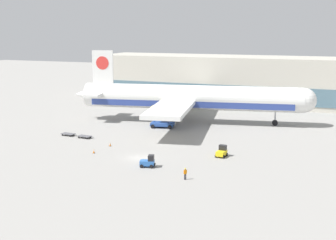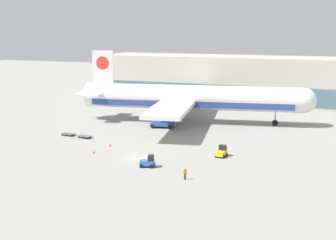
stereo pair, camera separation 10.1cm
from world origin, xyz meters
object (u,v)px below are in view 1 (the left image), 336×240
(airplane_main, at_px, (188,98))
(baggage_dolly_lead, at_px, (68,134))
(baggage_tug_mid, at_px, (148,162))
(baggage_dolly_second, at_px, (85,136))
(scissor_lift_loader, at_px, (162,119))
(baggage_tug_foreground, at_px, (222,152))
(traffic_cone_near, at_px, (110,144))
(ground_crew_near, at_px, (185,173))
(traffic_cone_far, at_px, (94,151))

(airplane_main, height_order, baggage_dolly_lead, airplane_main)
(baggage_tug_mid, height_order, baggage_dolly_lead, baggage_tug_mid)
(baggage_tug_mid, relative_size, baggage_dolly_second, 0.73)
(scissor_lift_loader, relative_size, baggage_dolly_second, 1.51)
(baggage_tug_foreground, distance_m, traffic_cone_near, 21.91)
(traffic_cone_near, bearing_deg, baggage_tug_mid, -38.61)
(airplane_main, relative_size, scissor_lift_loader, 10.17)
(baggage_tug_foreground, distance_m, baggage_tug_mid, 14.19)
(ground_crew_near, height_order, traffic_cone_far, ground_crew_near)
(baggage_tug_mid, bearing_deg, ground_crew_near, -42.16)
(baggage_tug_foreground, bearing_deg, baggage_dolly_lead, 88.29)
(baggage_tug_mid, bearing_deg, traffic_cone_far, 145.77)
(baggage_dolly_second, height_order, traffic_cone_far, traffic_cone_far)
(scissor_lift_loader, height_order, ground_crew_near, scissor_lift_loader)
(scissor_lift_loader, distance_m, baggage_tug_foreground, 27.01)
(traffic_cone_near, distance_m, traffic_cone_far, 5.64)
(baggage_tug_mid, distance_m, traffic_cone_near, 15.87)
(ground_crew_near, bearing_deg, traffic_cone_far, 108.06)
(baggage_tug_mid, height_order, traffic_cone_near, baggage_tug_mid)
(baggage_dolly_second, bearing_deg, baggage_tug_foreground, -0.68)
(airplane_main, bearing_deg, baggage_dolly_lead, -139.82)
(baggage_tug_foreground, bearing_deg, baggage_tug_mid, 142.89)
(traffic_cone_near, bearing_deg, baggage_dolly_second, 153.65)
(scissor_lift_loader, distance_m, baggage_tug_mid, 31.14)
(traffic_cone_near, bearing_deg, scissor_lift_loader, 81.91)
(scissor_lift_loader, bearing_deg, baggage_dolly_lead, -146.11)
(baggage_tug_foreground, height_order, baggage_dolly_lead, baggage_tug_foreground)
(ground_crew_near, bearing_deg, traffic_cone_near, 95.42)
(scissor_lift_loader, bearing_deg, airplane_main, 56.22)
(ground_crew_near, bearing_deg, baggage_tug_mid, 103.24)
(baggage_dolly_lead, xyz_separation_m, traffic_cone_far, (12.22, -10.28, -0.03))
(airplane_main, height_order, scissor_lift_loader, airplane_main)
(baggage_tug_mid, height_order, baggage_dolly_second, baggage_tug_mid)
(baggage_tug_foreground, height_order, baggage_tug_mid, same)
(baggage_tug_mid, bearing_deg, scissor_lift_loader, 92.31)
(ground_crew_near, distance_m, traffic_cone_far, 22.03)
(baggage_dolly_lead, xyz_separation_m, traffic_cone_near, (12.51, -4.65, -0.01))
(baggage_tug_foreground, relative_size, baggage_dolly_lead, 0.68)
(ground_crew_near, xyz_separation_m, traffic_cone_far, (-20.46, 8.14, -0.70))
(scissor_lift_loader, distance_m, ground_crew_near, 37.73)
(traffic_cone_near, relative_size, traffic_cone_far, 1.07)
(scissor_lift_loader, height_order, baggage_dolly_second, scissor_lift_loader)
(baggage_dolly_lead, height_order, baggage_dolly_second, same)
(baggage_tug_mid, xyz_separation_m, traffic_cone_near, (-12.39, 9.90, -0.49))
(baggage_dolly_second, distance_m, ground_crew_near, 33.43)
(ground_crew_near, bearing_deg, baggage_dolly_lead, 100.35)
(ground_crew_near, height_order, traffic_cone_near, ground_crew_near)
(airplane_main, distance_m, baggage_dolly_lead, 30.03)
(baggage_dolly_lead, bearing_deg, baggage_tug_mid, -24.52)
(baggage_tug_foreground, bearing_deg, scissor_lift_loader, 49.96)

